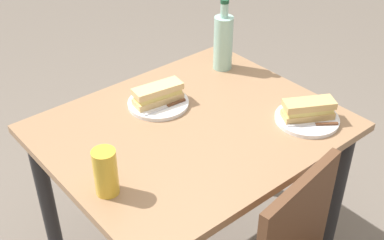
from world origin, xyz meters
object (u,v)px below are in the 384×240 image
at_px(knife_far, 316,124).
at_px(water_bottle, 223,41).
at_px(plate_near, 158,103).
at_px(beer_glass, 106,172).
at_px(dining_table, 192,152).
at_px(plate_far, 307,119).
at_px(knife_near, 168,106).
at_px(baguette_sandwich_near, 158,94).
at_px(baguette_sandwich_far, 308,109).

bearing_deg(knife_far, water_bottle, -95.80).
distance_m(plate_near, beer_glass, 0.50).
bearing_deg(dining_table, plate_near, -85.78).
height_order(plate_far, knife_far, knife_far).
bearing_deg(plate_far, dining_table, -36.41).
distance_m(dining_table, water_bottle, 0.51).
bearing_deg(knife_near, plate_far, 132.42).
bearing_deg(plate_far, knife_far, 72.48).
relative_size(knife_near, water_bottle, 0.59).
xyz_separation_m(baguette_sandwich_near, beer_glass, (0.41, 0.29, 0.03)).
relative_size(baguette_sandwich_far, water_bottle, 0.64).
height_order(plate_near, plate_far, same).
bearing_deg(baguette_sandwich_near, beer_glass, 35.55).
distance_m(plate_far, baguette_sandwich_far, 0.04).
bearing_deg(plate_near, dining_table, 94.22).
height_order(baguette_sandwich_near, plate_far, baguette_sandwich_near).
height_order(baguette_sandwich_near, knife_near, baguette_sandwich_near).
height_order(dining_table, knife_near, knife_near).
height_order(dining_table, plate_near, plate_near).
distance_m(water_bottle, beer_glass, 0.87).
relative_size(baguette_sandwich_far, beer_glass, 1.27).
height_order(knife_near, knife_far, same).
bearing_deg(plate_far, beer_glass, -10.53).
relative_size(water_bottle, beer_glass, 2.00).
distance_m(knife_near, knife_far, 0.54).
bearing_deg(dining_table, baguette_sandwich_near, -85.78).
distance_m(plate_near, baguette_sandwich_far, 0.55).
xyz_separation_m(dining_table, plate_near, (0.01, -0.18, 0.13)).
bearing_deg(plate_far, plate_near, -50.95).
bearing_deg(dining_table, plate_far, 143.59).
distance_m(plate_far, beer_glass, 0.77).
bearing_deg(water_bottle, plate_far, 85.50).
relative_size(baguette_sandwich_near, beer_glass, 1.29).
bearing_deg(water_bottle, dining_table, 33.18).
xyz_separation_m(plate_near, knife_near, (-0.00, 0.05, 0.01)).
bearing_deg(beer_glass, plate_far, 169.47).
bearing_deg(plate_near, water_bottle, -170.93).
distance_m(knife_near, plate_far, 0.51).
relative_size(baguette_sandwich_near, knife_near, 1.09).
distance_m(plate_near, knife_near, 0.05).
distance_m(plate_near, knife_far, 0.59).
bearing_deg(plate_near, baguette_sandwich_near, -72.65).
height_order(plate_near, knife_far, knife_far).
relative_size(plate_near, knife_far, 1.54).
xyz_separation_m(baguette_sandwich_near, knife_far, (-0.33, 0.48, -0.03)).
bearing_deg(plate_far, knife_near, -47.58).
distance_m(plate_near, water_bottle, 0.41).
distance_m(knife_far, beer_glass, 0.76).
distance_m(plate_far, knife_far, 0.06).
height_order(plate_near, beer_glass, beer_glass).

